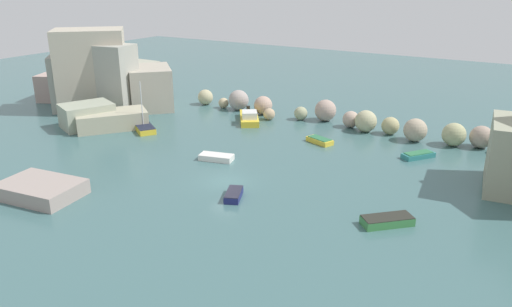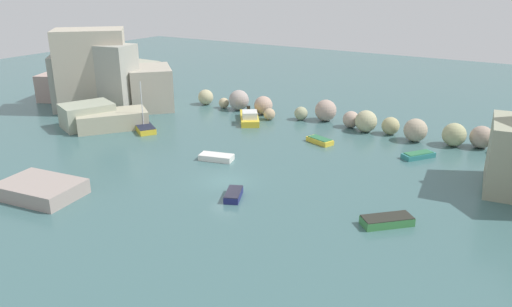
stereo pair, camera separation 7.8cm
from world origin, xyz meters
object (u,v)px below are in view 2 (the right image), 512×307
Objects in this scene: moored_boat_0 at (320,141)px; moored_boat_1 at (249,117)px; moored_boat_2 at (216,157)px; moored_boat_4 at (234,195)px; moored_boat_6 at (387,221)px; moored_boat_3 at (418,155)px; stone_dock at (41,189)px; moored_boat_5 at (144,127)px.

moored_boat_0 is 11.25m from moored_boat_1.
moored_boat_0 reaches higher than moored_boat_2.
moored_boat_4 is 12.25m from moored_boat_6.
moored_boat_3 is 15.47m from moored_boat_6.
moored_boat_2 is at bearing -16.07° from moored_boat_1.
moored_boat_0 is 18.75m from moored_boat_6.
moored_boat_1 is at bearing -85.97° from moored_boat_2.
stone_dock is 1.87× the size of moored_boat_3.
moored_boat_6 reaches higher than moored_boat_2.
stone_dock is 1.76× the size of moored_boat_6.
stone_dock is 15.84m from moored_boat_4.
moored_boat_4 is at bearing 120.21° from moored_boat_2.
stone_dock is at bearing 141.42° from moored_boat_5.
moored_boat_1 reaches higher than moored_boat_6.
moored_boat_5 is (-8.78, -9.34, -0.20)m from moored_boat_1.
stone_dock is 1.99× the size of moored_boat_0.
moored_boat_0 is 16.47m from moored_boat_4.
moored_boat_1 is 1.06× the size of moored_boat_5.
moored_boat_1 is 21.23m from moored_boat_3.
moored_boat_4 is at bearing 145.28° from moored_boat_6.
stone_dock is 16.13m from moored_boat_2.
moored_boat_6 is at bearing -104.18° from moored_boat_4.
moored_boat_5 is at bearing -30.24° from moored_boat_2.
moored_boat_1 is 1.65× the size of moored_boat_6.
moored_boat_1 is at bearing 83.79° from stone_dock.
moored_boat_3 is 0.60× the size of moored_boat_5.
moored_boat_3 is at bearing 46.43° from stone_dock.
stone_dock is at bearing 48.30° from moored_boat_2.
moored_boat_5 is at bearing 139.23° from moored_boat_3.
moored_boat_4 is 21.94m from moored_boat_5.
moored_boat_1 is (-10.86, 2.95, 0.28)m from moored_boat_0.
moored_boat_2 is (4.38, -13.04, -0.28)m from moored_boat_1.
stone_dock is 28.08m from moored_boat_0.
moored_boat_4 is at bearing -70.16° from moored_boat_0.
moored_boat_3 is 1.20× the size of moored_boat_4.
moored_boat_5 reaches higher than stone_dock.
moored_boat_6 is at bearing 21.15° from stone_dock.
moored_boat_1 reaches higher than stone_dock.
stone_dock is 2.24× the size of moored_boat_4.
stone_dock is 1.13× the size of moored_boat_5.
stone_dock is 34.99m from moored_boat_3.
moored_boat_4 is at bearing -5.78° from moored_boat_1.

